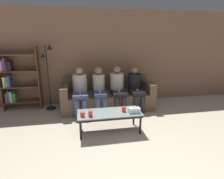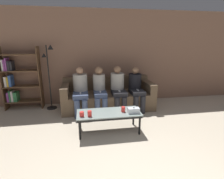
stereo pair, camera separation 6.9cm
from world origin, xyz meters
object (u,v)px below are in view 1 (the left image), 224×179
object	(u,v)px
seated_person_mid_right	(118,87)
seated_person_right_end	(136,87)
cup_far_center	(82,114)
tissue_box	(134,110)
cup_near_left	(90,114)
couch	(107,97)
bookshelf	(16,80)
standing_lamp	(48,71)
cup_near_right	(124,109)
coffee_table	(109,114)
seated_person_mid_left	(99,88)
seated_person_left_end	(80,89)

from	to	relation	value
seated_person_mid_right	seated_person_right_end	xyz separation A→B (m)	(0.48, -0.01, -0.02)
cup_far_center	tissue_box	world-z (taller)	tissue_box
cup_near_left	cup_far_center	size ratio (longest dim) A/B	1.20
couch	bookshelf	size ratio (longest dim) A/B	1.45
cup_far_center	bookshelf	distance (m)	2.43
seated_person_right_end	standing_lamp	bearing A→B (deg)	170.01
cup_near_right	bookshelf	bearing A→B (deg)	145.72
coffee_table	standing_lamp	xyz separation A→B (m)	(-1.32, 1.50, 0.65)
seated_person_mid_left	seated_person_right_end	world-z (taller)	seated_person_mid_left
bookshelf	seated_person_left_end	world-z (taller)	bookshelf
cup_near_right	seated_person_left_end	bearing A→B (deg)	126.01
standing_lamp	seated_person_mid_right	bearing A→B (deg)	-12.46
seated_person_mid_left	seated_person_mid_right	xyz separation A→B (m)	(0.48, 0.01, 0.01)
cup_far_center	couch	bearing A→B (deg)	64.53
cup_near_left	cup_near_right	world-z (taller)	cup_near_left
cup_near_left	seated_person_right_end	xyz separation A→B (m)	(1.26, 1.25, 0.13)
tissue_box	seated_person_right_end	xyz separation A→B (m)	(0.42, 1.22, 0.13)
cup_near_left	seated_person_mid_right	world-z (taller)	seated_person_mid_right
cup_far_center	bookshelf	world-z (taller)	bookshelf
bookshelf	seated_person_left_end	xyz separation A→B (m)	(1.62, -0.53, -0.17)
cup_near_left	tissue_box	size ratio (longest dim) A/B	0.49
bookshelf	standing_lamp	size ratio (longest dim) A/B	0.98
tissue_box	bookshelf	bearing A→B (deg)	146.32
cup_near_right	seated_person_left_end	xyz separation A→B (m)	(-0.83, 1.14, 0.15)
seated_person_left_end	seated_person_right_end	bearing A→B (deg)	0.03
couch	standing_lamp	bearing A→B (deg)	173.29
coffee_table	seated_person_right_end	xyz separation A→B (m)	(0.88, 1.12, 0.22)
tissue_box	seated_person_mid_right	world-z (taller)	seated_person_mid_right
coffee_table	couch	bearing A→B (deg)	82.75
seated_person_right_end	seated_person_mid_left	bearing A→B (deg)	-179.63
seated_person_left_end	cup_far_center	bearing A→B (deg)	-88.77
coffee_table	cup_far_center	distance (m)	0.54
coffee_table	seated_person_mid_left	world-z (taller)	seated_person_mid_left
bookshelf	seated_person_right_end	world-z (taller)	bookshelf
bookshelf	seated_person_right_end	distance (m)	3.10
seated_person_mid_right	cup_near_left	bearing A→B (deg)	-121.92
cup_near_right	seated_person_mid_right	world-z (taller)	seated_person_mid_right
seated_person_mid_right	seated_person_left_end	bearing A→B (deg)	-179.55
cup_far_center	seated_person_mid_left	world-z (taller)	seated_person_mid_left
coffee_table	seated_person_mid_right	size ratio (longest dim) A/B	1.08
cup_near_right	tissue_box	size ratio (longest dim) A/B	0.46
seated_person_mid_right	coffee_table	bearing A→B (deg)	-109.93
cup_near_left	seated_person_left_end	xyz separation A→B (m)	(-0.17, 1.25, 0.15)
coffee_table	bookshelf	world-z (taller)	bookshelf
cup_far_center	seated_person_left_end	bearing A→B (deg)	91.23
cup_near_right	standing_lamp	distance (m)	2.28
coffee_table	standing_lamp	distance (m)	2.11
cup_near_right	tissue_box	bearing A→B (deg)	-24.79
tissue_box	seated_person_mid_left	distance (m)	1.34
seated_person_left_end	seated_person_right_end	world-z (taller)	seated_person_left_end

